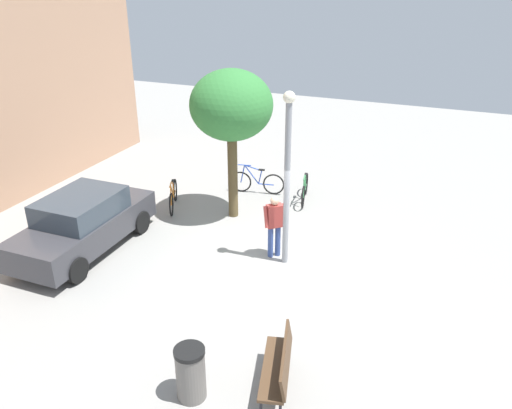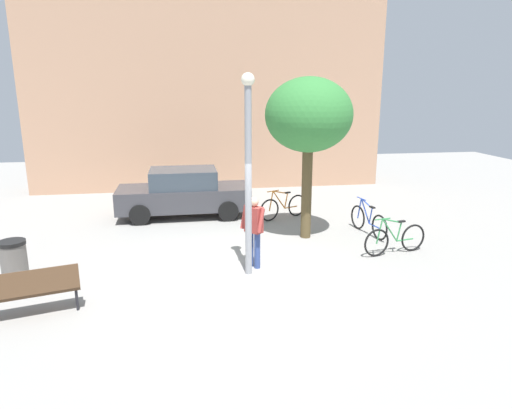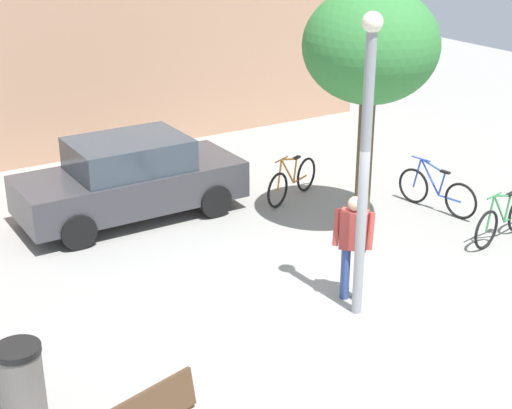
{
  "view_description": "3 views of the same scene",
  "coord_description": "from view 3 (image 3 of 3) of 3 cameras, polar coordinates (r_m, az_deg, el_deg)",
  "views": [
    {
      "loc": [
        -10.47,
        -3.61,
        6.84
      ],
      "look_at": [
        0.33,
        0.81,
        1.41
      ],
      "focal_mm": 36.11,
      "sensor_mm": 36.0,
      "label": 1
    },
    {
      "loc": [
        -1.1,
        -9.45,
        4.01
      ],
      "look_at": [
        0.48,
        0.47,
        1.47
      ],
      "focal_mm": 31.86,
      "sensor_mm": 36.0,
      "label": 2
    },
    {
      "loc": [
        -6.21,
        -7.68,
        5.73
      ],
      "look_at": [
        -0.7,
        1.28,
        1.46
      ],
      "focal_mm": 53.9,
      "sensor_mm": 36.0,
      "label": 3
    }
  ],
  "objects": [
    {
      "name": "bicycle_blue",
      "position": [
        15.24,
        13.23,
        0.93
      ],
      "size": [
        0.38,
        1.79,
        0.97
      ],
      "color": "black",
      "rests_on": "ground_plane"
    },
    {
      "name": "person_by_lamppost",
      "position": [
        11.43,
        7.24,
        -2.72
      ],
      "size": [
        0.56,
        0.59,
        1.67
      ],
      "color": "#334784",
      "rests_on": "ground_plane"
    },
    {
      "name": "ground_plane",
      "position": [
        11.42,
        6.46,
        -8.19
      ],
      "size": [
        36.0,
        36.0,
        0.0
      ],
      "primitive_type": "plane",
      "color": "gray"
    },
    {
      "name": "bicycle_orange",
      "position": [
        15.41,
        2.69,
        1.76
      ],
      "size": [
        1.67,
        0.79,
        0.97
      ],
      "color": "black",
      "rests_on": "ground_plane"
    },
    {
      "name": "parked_car_charcoal",
      "position": [
        14.57,
        -9.32,
        1.9
      ],
      "size": [
        4.21,
        1.84,
        1.55
      ],
      "color": "#38383D",
      "rests_on": "ground_plane"
    },
    {
      "name": "plaza_tree",
      "position": [
        13.25,
        8.5,
        11.42
      ],
      "size": [
        2.31,
        2.31,
        4.35
      ],
      "color": "brown",
      "rests_on": "ground_plane"
    },
    {
      "name": "trash_bin",
      "position": [
        9.4,
        -16.98,
        -12.69
      ],
      "size": [
        0.54,
        0.54,
        1.03
      ],
      "color": "#66605B",
      "rests_on": "ground_plane"
    },
    {
      "name": "bicycle_green",
      "position": [
        14.24,
        17.85,
        -1.09
      ],
      "size": [
        1.78,
        0.42,
        0.97
      ],
      "color": "black",
      "rests_on": "ground_plane"
    },
    {
      "name": "lamppost",
      "position": [
        10.53,
        8.11,
        3.87
      ],
      "size": [
        0.28,
        0.28,
        4.35
      ],
      "color": "gray",
      "rests_on": "ground_plane"
    }
  ]
}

